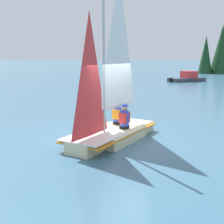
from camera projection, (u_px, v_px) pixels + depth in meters
ground_plane at (112, 140)px, 10.31m from camera, size 260.00×260.00×0.00m
sailboat_main at (112, 117)px, 10.15m from camera, size 3.08×4.10×5.41m
sailor_helm at (124, 120)px, 10.38m from camera, size 0.40×0.42×1.16m
sailor_crew at (118, 117)px, 11.04m from camera, size 0.40×0.42×1.16m
motorboat_distant at (187, 78)px, 32.39m from camera, size 4.10×3.26×1.07m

